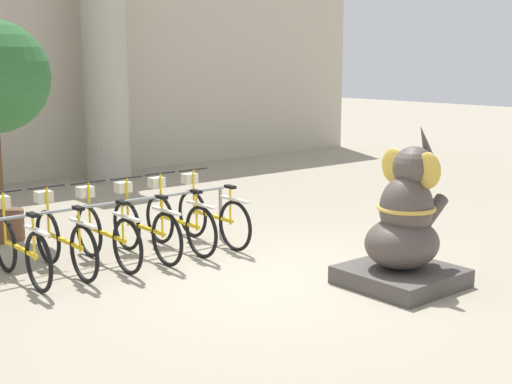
{
  "coord_description": "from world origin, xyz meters",
  "views": [
    {
      "loc": [
        -5.42,
        -6.09,
        2.57
      ],
      "look_at": [
        -0.06,
        0.35,
        1.0
      ],
      "focal_mm": 50.0,
      "sensor_mm": 36.0,
      "label": 1
    }
  ],
  "objects_px": {
    "bicycle_3": "(144,227)",
    "bicycle_5": "(211,215)",
    "bicycle_1": "(64,240)",
    "bicycle_2": "(106,233)",
    "bicycle_0": "(19,247)",
    "elephant_statue": "(405,232)",
    "bicycle_4": "(178,220)"
  },
  "relations": [
    {
      "from": "bicycle_1",
      "to": "bicycle_0",
      "type": "bearing_deg",
      "value": -179.7
    },
    {
      "from": "bicycle_2",
      "to": "elephant_statue",
      "type": "bearing_deg",
      "value": -52.51
    },
    {
      "from": "bicycle_0",
      "to": "bicycle_2",
      "type": "xyz_separation_m",
      "value": [
        1.1,
        -0.03,
        0.0
      ]
    },
    {
      "from": "bicycle_4",
      "to": "bicycle_0",
      "type": "bearing_deg",
      "value": 179.77
    },
    {
      "from": "bicycle_0",
      "to": "bicycle_3",
      "type": "height_order",
      "value": "same"
    },
    {
      "from": "bicycle_4",
      "to": "bicycle_5",
      "type": "relative_size",
      "value": 1.0
    },
    {
      "from": "bicycle_2",
      "to": "elephant_statue",
      "type": "height_order",
      "value": "elephant_statue"
    },
    {
      "from": "bicycle_5",
      "to": "elephant_statue",
      "type": "relative_size",
      "value": 0.91
    },
    {
      "from": "bicycle_0",
      "to": "bicycle_1",
      "type": "distance_m",
      "value": 0.55
    },
    {
      "from": "bicycle_0",
      "to": "bicycle_5",
      "type": "distance_m",
      "value": 2.76
    },
    {
      "from": "bicycle_1",
      "to": "bicycle_3",
      "type": "height_order",
      "value": "same"
    },
    {
      "from": "bicycle_3",
      "to": "bicycle_5",
      "type": "bearing_deg",
      "value": 1.4
    },
    {
      "from": "bicycle_1",
      "to": "bicycle_2",
      "type": "height_order",
      "value": "same"
    },
    {
      "from": "bicycle_2",
      "to": "bicycle_5",
      "type": "bearing_deg",
      "value": 0.37
    },
    {
      "from": "elephant_statue",
      "to": "bicycle_2",
      "type": "bearing_deg",
      "value": 127.49
    },
    {
      "from": "bicycle_3",
      "to": "elephant_statue",
      "type": "bearing_deg",
      "value": -59.81
    },
    {
      "from": "bicycle_5",
      "to": "elephant_statue",
      "type": "bearing_deg",
      "value": -78.66
    },
    {
      "from": "bicycle_0",
      "to": "elephant_statue",
      "type": "relative_size",
      "value": 0.91
    },
    {
      "from": "bicycle_5",
      "to": "bicycle_0",
      "type": "bearing_deg",
      "value": 179.61
    },
    {
      "from": "bicycle_0",
      "to": "bicycle_5",
      "type": "height_order",
      "value": "same"
    },
    {
      "from": "bicycle_3",
      "to": "elephant_statue",
      "type": "distance_m",
      "value": 3.37
    },
    {
      "from": "bicycle_0",
      "to": "bicycle_3",
      "type": "distance_m",
      "value": 1.65
    },
    {
      "from": "bicycle_2",
      "to": "bicycle_4",
      "type": "height_order",
      "value": "same"
    },
    {
      "from": "bicycle_1",
      "to": "bicycle_3",
      "type": "relative_size",
      "value": 1.0
    },
    {
      "from": "bicycle_5",
      "to": "elephant_statue",
      "type": "xyz_separation_m",
      "value": [
        0.59,
        -2.93,
        0.22
      ]
    },
    {
      "from": "bicycle_2",
      "to": "bicycle_3",
      "type": "bearing_deg",
      "value": -1.69
    },
    {
      "from": "bicycle_0",
      "to": "bicycle_1",
      "type": "height_order",
      "value": "same"
    },
    {
      "from": "bicycle_0",
      "to": "bicycle_2",
      "type": "relative_size",
      "value": 1.0
    },
    {
      "from": "bicycle_5",
      "to": "bicycle_3",
      "type": "bearing_deg",
      "value": -178.6
    },
    {
      "from": "bicycle_1",
      "to": "bicycle_4",
      "type": "xyz_separation_m",
      "value": [
        1.65,
        -0.01,
        0.0
      ]
    },
    {
      "from": "elephant_statue",
      "to": "bicycle_5",
      "type": "bearing_deg",
      "value": 101.34
    },
    {
      "from": "bicycle_0",
      "to": "bicycle_5",
      "type": "xyz_separation_m",
      "value": [
        2.76,
        -0.02,
        0.0
      ]
    }
  ]
}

